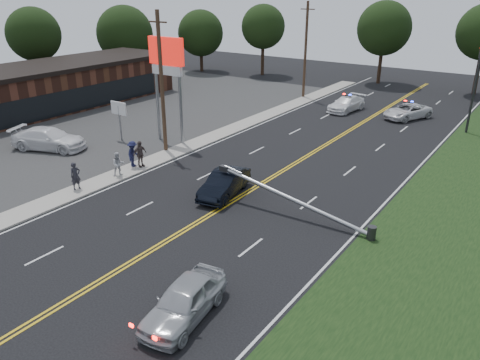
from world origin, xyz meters
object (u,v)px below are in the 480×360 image
Objects in this scene: utility_pole_far at (306,50)px; bystander_b at (118,164)px; fallen_streetlight at (301,203)px; emergency_a at (407,111)px; utility_pole_mid at (162,83)px; emergency_b at (346,104)px; bystander_d at (140,154)px; pylon_sign at (167,65)px; parked_car at (49,139)px; small_sign at (119,112)px; bystander_a at (76,176)px; bystander_c at (133,154)px; traffic_signal at (476,82)px; waiting_sedan at (184,301)px; crashed_sedan at (224,183)px.

bystander_b is at bearing -87.79° from utility_pole_far.
fallen_streetlight is 23.67m from emergency_a.
utility_pole_mid is 2.05× the size of emergency_b.
emergency_b is at bearing 18.07° from bystander_b.
bystander_d is at bearing -91.02° from emergency_a.
emergency_b is at bearing 66.19° from pylon_sign.
parked_car is 27.43m from emergency_b.
small_sign is at bearing 180.00° from utility_pole_mid.
utility_pole_mid is 9.40m from bystander_a.
parked_car is 3.19× the size of bystander_c.
fallen_streetlight is 1.92× the size of emergency_a.
bystander_b is at bearing 172.61° from bystander_c.
bystander_a is at bearing -94.11° from emergency_b.
small_sign is at bearing -106.27° from emergency_a.
emergency_b is at bearing 59.96° from small_sign.
utility_pole_mid reaches higher than parked_car.
bystander_c is at bearing -72.08° from pylon_sign.
waiting_sedan is at bearing -96.98° from traffic_signal.
bystander_c is (-11.47, -23.39, 0.32)m from emergency_a.
small_sign reaches higher than waiting_sedan.
bystander_c is at bearing 178.93° from fallen_streetlight.
pylon_sign is 1.88× the size of waiting_sedan.
bystander_c reaches higher than emergency_a.
bystander_a is at bearing -122.57° from traffic_signal.
utility_pole_far is 25.90m from bystander_d.
small_sign is at bearing 43.03° from bystander_a.
utility_pole_far is at bearing 97.18° from crashed_sedan.
traffic_signal is at bearing 79.41° from fallen_streetlight.
utility_pole_mid is 9.82m from parked_car.
bystander_d is (8.58, 1.06, 0.21)m from parked_car.
pylon_sign is at bearing 29.74° from small_sign.
small_sign reaches higher than parked_car.
utility_pole_mid is (-13.39, 4.00, 4.17)m from fallen_streetlight.
crashed_sedan is at bearing -74.71° from emergency_a.
bystander_b is (-12.58, 8.08, 0.18)m from waiting_sedan.
fallen_streetlight is 14.58m from utility_pole_mid.
emergency_b is at bearing 71.90° from utility_pole_mid.
pylon_sign is 5.07× the size of bystander_b.
bystander_d reaches higher than bystander_a.
bystander_c is (-13.07, 9.82, 0.27)m from waiting_sedan.
pylon_sign reaches higher than waiting_sedan.
utility_pole_mid and utility_pole_far have the same top height.
utility_pole_mid is 22.00m from utility_pole_far.
fallen_streetlight is at bearing -100.59° from traffic_signal.
fallen_streetlight is 29.54m from utility_pole_far.
parked_car is (-25.04, -22.62, -3.39)m from traffic_signal.
bystander_d reaches higher than crashed_sedan.
pylon_sign reaches higher than fallen_streetlight.
traffic_signal is 0.70× the size of utility_pole_mid.
bystander_c is at bearing 118.53° from bystander_d.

